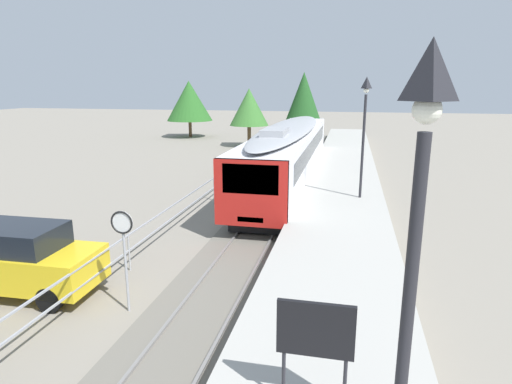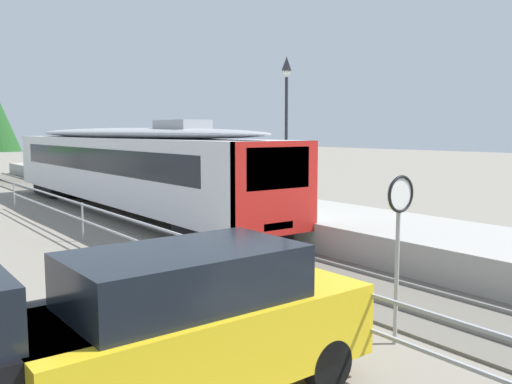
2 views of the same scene
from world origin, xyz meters
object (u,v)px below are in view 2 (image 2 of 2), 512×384
Objects in this scene: platform_lamp_mid_platform at (286,101)px; speed_limit_sign at (399,217)px; parked_suv_yellow at (195,322)px; commuter_train at (123,164)px.

platform_lamp_mid_platform is 12.14m from speed_limit_sign.
parked_suv_yellow is at bearing -134.75° from platform_lamp_mid_platform.
commuter_train is 4.50× the size of parked_suv_yellow.
commuter_train is 16.61m from parked_suv_yellow.
platform_lamp_mid_platform is 14.29m from parked_suv_yellow.
commuter_train is 16.05m from speed_limit_sign.
commuter_train is 7.45× the size of speed_limit_sign.
platform_lamp_mid_platform is (4.09, -5.75, 2.47)m from commuter_train.
platform_lamp_mid_platform is at bearing 45.25° from parked_suv_yellow.
speed_limit_sign is at bearing -121.13° from platform_lamp_mid_platform.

